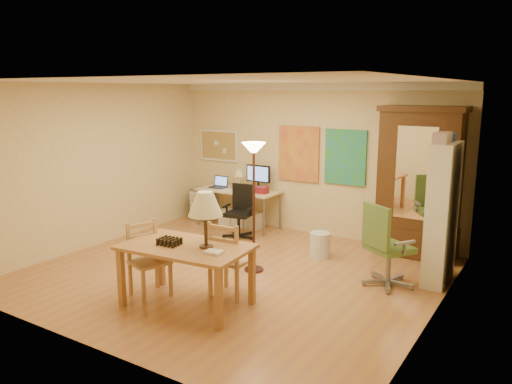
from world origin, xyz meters
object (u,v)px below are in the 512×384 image
Objects in this scene: computer_desk at (241,204)px; office_chair_green at (386,264)px; dining_table at (193,234)px; office_chair_black at (240,224)px; bookshelf at (442,214)px; armoire at (419,192)px.

office_chair_green is (3.31, -1.44, -0.14)m from computer_desk.
dining_table reaches higher than office_chair_black.
bookshelf reaches higher than office_chair_green.
dining_table is 3.33m from bookshelf.
armoire reaches higher than office_chair_black.
dining_table is at bearing -133.39° from office_chair_green.
dining_table is 1.00× the size of computer_desk.
computer_desk reaches higher than office_chair_green.
armoire is at bearing 119.34° from bookshelf.
armoire is 1.23× the size of bookshelf.
computer_desk is at bearing 114.94° from dining_table.
dining_table is at bearing -117.35° from armoire.
office_chair_black is 0.84× the size of office_chair_green.
office_chair_black is (-1.15, 2.69, -0.65)m from dining_table.
office_chair_black is at bearing 175.06° from bookshelf.
office_chair_green is at bearing -23.61° from computer_desk.
office_chair_black is 3.56m from bookshelf.
computer_desk is 0.68× the size of armoire.
office_chair_green is (1.76, 1.87, -0.60)m from dining_table.
computer_desk is at bearing 166.52° from bookshelf.
dining_table is 2.99m from office_chair_black.
armoire is at bearing 13.69° from office_chair_black.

